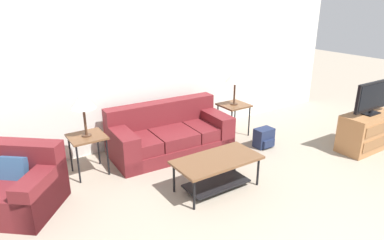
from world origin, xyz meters
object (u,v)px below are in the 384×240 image
(tv_console, at_px, (367,131))
(television, at_px, (373,97))
(coffee_table, at_px, (217,167))
(backpack, at_px, (264,138))
(table_lamp_right, at_px, (235,77))
(side_table_left, at_px, (87,140))
(table_lamp_left, at_px, (83,102))
(side_table_right, at_px, (234,108))
(armchair, at_px, (13,188))
(couch, at_px, (170,135))

(tv_console, height_order, television, television)
(coffee_table, bearing_deg, backpack, 23.05)
(tv_console, bearing_deg, table_lamp_right, 130.41)
(side_table_left, xyz_separation_m, table_lamp_left, (0.00, -0.00, 0.59))
(side_table_left, height_order, side_table_right, same)
(side_table_left, xyz_separation_m, side_table_right, (2.79, 0.00, 0.00))
(table_lamp_right, xyz_separation_m, backpack, (0.09, -0.74, -0.97))
(coffee_table, relative_size, table_lamp_right, 1.86)
(side_table_right, height_order, backpack, side_table_right)
(side_table_left, bearing_deg, table_lamp_right, -0.00)
(armchair, bearing_deg, couch, 9.11)
(table_lamp_left, bearing_deg, backpack, -14.43)
(coffee_table, relative_size, table_lamp_left, 1.86)
(table_lamp_left, bearing_deg, side_table_right, 0.00)
(coffee_table, relative_size, backpack, 3.51)
(television, distance_m, backpack, 1.92)
(couch, height_order, table_lamp_right, table_lamp_right)
(side_table_right, relative_size, table_lamp_right, 0.95)
(side_table_right, distance_m, television, 2.37)
(couch, xyz_separation_m, armchair, (-2.46, -0.39, -0.00))
(coffee_table, relative_size, television, 1.29)
(side_table_right, bearing_deg, coffee_table, -136.12)
(side_table_right, bearing_deg, backpack, -82.83)
(couch, height_order, side_table_left, couch)
(couch, height_order, tv_console, couch)
(side_table_right, relative_size, table_lamp_left, 0.95)
(armchair, bearing_deg, coffee_table, -23.04)
(armchair, distance_m, tv_console, 5.54)
(side_table_left, height_order, tv_console, tv_console)
(couch, distance_m, television, 3.47)
(table_lamp_left, distance_m, television, 4.65)
(table_lamp_left, bearing_deg, coffee_table, -46.46)
(armchair, xyz_separation_m, table_lamp_left, (1.07, 0.38, 0.84))
(table_lamp_left, distance_m, tv_console, 4.72)
(tv_console, bearing_deg, television, 90.00)
(table_lamp_left, distance_m, backpack, 3.13)
(table_lamp_left, bearing_deg, tv_console, -22.44)
(armchair, xyz_separation_m, tv_console, (5.37, -1.40, 0.03))
(coffee_table, height_order, tv_console, tv_console)
(side_table_right, height_order, tv_console, tv_console)
(armchair, height_order, table_lamp_left, table_lamp_left)
(side_table_left, height_order, table_lamp_left, table_lamp_left)
(armchair, height_order, side_table_left, armchair)
(armchair, bearing_deg, side_table_right, 5.62)
(couch, bearing_deg, armchair, -170.89)
(coffee_table, bearing_deg, couch, 87.37)
(couch, bearing_deg, backpack, -27.01)
(side_table_left, bearing_deg, armchair, -160.45)
(tv_console, distance_m, television, 0.62)
(armchair, height_order, coffee_table, armchair)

